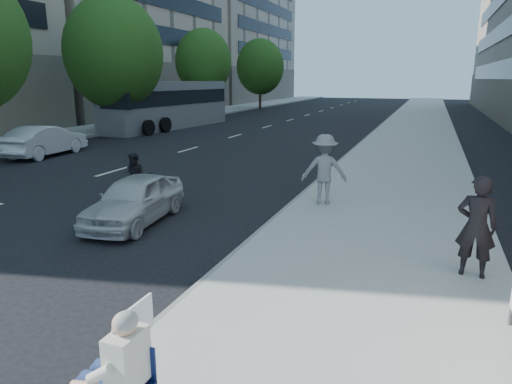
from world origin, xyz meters
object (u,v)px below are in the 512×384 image
at_px(pedestrian_woman, 476,226).
at_px(white_sedan_near, 135,199).
at_px(jogger, 324,169).
at_px(bus, 168,105).
at_px(motorcycle, 136,179).
at_px(white_sedan_mid, 45,141).
at_px(seated_protester, 118,362).

bearing_deg(pedestrian_woman, white_sedan_near, -0.71).
height_order(jogger, bus, bus).
relative_size(pedestrian_woman, motorcycle, 0.88).
height_order(white_sedan_mid, bus, bus).
relative_size(white_sedan_mid, bus, 0.35).
bearing_deg(jogger, white_sedan_mid, -29.35).
height_order(seated_protester, white_sedan_near, seated_protester).
distance_m(seated_protester, motorcycle, 9.54).
height_order(white_sedan_near, motorcycle, motorcycle).
distance_m(motorcycle, bus, 20.53).
height_order(jogger, white_sedan_mid, jogger).
bearing_deg(seated_protester, pedestrian_woman, 55.94).
xyz_separation_m(jogger, bus, (-15.21, 16.91, 0.53)).
xyz_separation_m(jogger, white_sedan_near, (-4.12, -2.94, -0.51)).
bearing_deg(motorcycle, white_sedan_near, -60.59).
distance_m(jogger, pedestrian_woman, 5.15).
distance_m(seated_protester, white_sedan_near, 7.31).
bearing_deg(pedestrian_woman, white_sedan_mid, -18.61).
relative_size(white_sedan_near, bus, 0.29).
bearing_deg(white_sedan_near, pedestrian_woman, -13.01).
height_order(seated_protester, motorcycle, seated_protester).
xyz_separation_m(white_sedan_mid, bus, (-1.16, 12.79, 0.93)).
height_order(pedestrian_woman, motorcycle, pedestrian_woman).
bearing_deg(motorcycle, jogger, 6.61).
xyz_separation_m(pedestrian_woman, white_sedan_mid, (-17.55, 7.90, -0.34)).
height_order(white_sedan_mid, motorcycle, motorcycle).
relative_size(pedestrian_woman, white_sedan_mid, 0.42).
bearing_deg(white_sedan_near, seated_protester, -62.43).
relative_size(jogger, bus, 0.16).
height_order(jogger, motorcycle, jogger).
distance_m(seated_protester, jogger, 8.98).
relative_size(white_sedan_near, motorcycle, 1.71).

